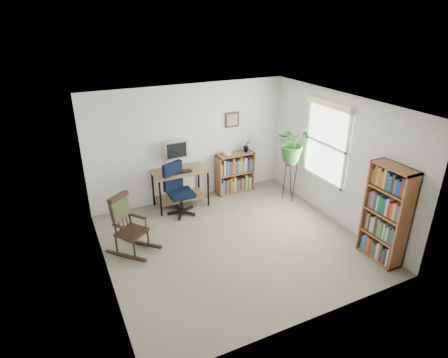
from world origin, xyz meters
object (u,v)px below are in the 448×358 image
desk (181,188)px  low_bookshelf (235,173)px  tall_bookshelf (386,214)px  rocking_chair (131,225)px  office_chair (181,190)px

desk → low_bookshelf: low_bookshelf is taller
tall_bookshelf → rocking_chair: bearing=151.9°
tall_bookshelf → office_chair: bearing=130.9°
rocking_chair → low_bookshelf: rocking_chair is taller
rocking_chair → low_bookshelf: bearing=-10.2°
low_bookshelf → tall_bookshelf: 3.37m
low_bookshelf → office_chair: bearing=-161.8°
office_chair → tall_bookshelf: bearing=-72.8°
desk → rocking_chair: (-1.27, -1.20, 0.12)m
office_chair → low_bookshelf: (1.41, 0.46, -0.08)m
rocking_chair → office_chair: bearing=-0.9°
rocking_chair → desk: bearing=6.0°
office_chair → low_bookshelf: 1.49m
desk → tall_bookshelf: size_ratio=0.68×
rocking_chair → tall_bookshelf: tall_bookshelf is taller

